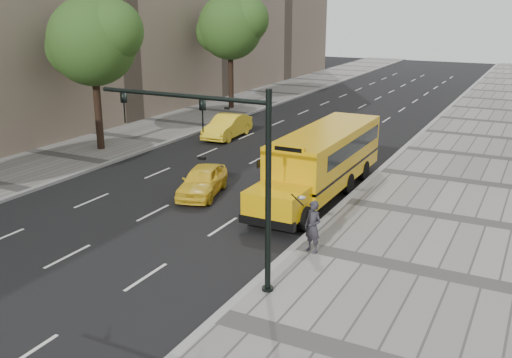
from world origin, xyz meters
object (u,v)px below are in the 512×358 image
at_px(tree_b, 94,41).
at_px(taxi_near, 202,181).
at_px(tree_c, 231,26).
at_px(taxi_far, 227,126).
at_px(pedestrian, 313,227).
at_px(traffic_signal, 227,162).
at_px(school_bus, 324,156).

relative_size(tree_b, taxi_near, 2.24).
distance_m(tree_c, taxi_far, 12.28).
bearing_deg(tree_b, taxi_near, -23.07).
bearing_deg(pedestrian, traffic_signal, -93.55).
height_order(taxi_near, taxi_far, taxi_far).
distance_m(tree_c, taxi_near, 23.51).
xyz_separation_m(school_bus, traffic_signal, (0.69, -10.27, 2.33)).
height_order(school_bus, pedestrian, school_bus).
bearing_deg(taxi_far, tree_b, -130.47).
xyz_separation_m(tree_b, school_bus, (14.90, -1.24, -4.84)).
distance_m(taxi_near, traffic_signal, 9.77).
bearing_deg(pedestrian, taxi_near, 172.77).
height_order(school_bus, traffic_signal, traffic_signal).
relative_size(taxi_far, traffic_signal, 0.73).
bearing_deg(tree_c, taxi_near, -63.86).
height_order(tree_b, traffic_signal, tree_b).
relative_size(taxi_near, taxi_far, 0.87).
relative_size(tree_c, taxi_near, 2.32).
xyz_separation_m(school_bus, taxi_near, (-4.91, -3.02, -1.07)).
distance_m(tree_b, tree_c, 16.11).
bearing_deg(tree_c, pedestrian, -54.79).
xyz_separation_m(tree_c, taxi_far, (4.99, -9.42, -6.10)).
height_order(pedestrian, traffic_signal, traffic_signal).
height_order(tree_c, taxi_near, tree_c).
bearing_deg(tree_b, taxi_far, 53.27).
xyz_separation_m(tree_b, traffic_signal, (15.59, -11.51, -2.51)).
bearing_deg(traffic_signal, tree_b, 143.58).
bearing_deg(taxi_far, taxi_near, -69.17).
relative_size(tree_c, traffic_signal, 1.48).
bearing_deg(pedestrian, tree_c, 146.79).
height_order(tree_b, pedestrian, tree_b).
bearing_deg(tree_c, tree_b, -90.01).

